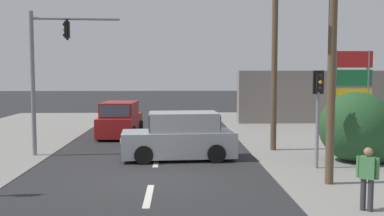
% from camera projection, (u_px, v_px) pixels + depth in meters
% --- Properties ---
extents(ground_plane, '(140.00, 140.00, 0.00)m').
position_uv_depth(ground_plane, '(152.00, 179.00, 14.71)').
color(ground_plane, '#28282B').
extents(lane_dash_near, '(0.20, 2.40, 0.01)m').
position_uv_depth(lane_dash_near, '(149.00, 196.00, 12.72)').
color(lane_dash_near, silver).
rests_on(lane_dash_near, ground).
extents(lane_dash_mid, '(0.20, 2.40, 0.01)m').
position_uv_depth(lane_dash_mid, '(156.00, 161.00, 17.70)').
color(lane_dash_mid, silver).
rests_on(lane_dash_mid, ground).
extents(lane_dash_far, '(0.20, 2.40, 0.01)m').
position_uv_depth(lane_dash_far, '(161.00, 141.00, 22.68)').
color(lane_dash_far, silver).
rests_on(lane_dash_far, ground).
extents(utility_pole_midground_right, '(1.80, 0.26, 10.63)m').
position_uv_depth(utility_pole_midground_right, '(275.00, 25.00, 19.66)').
color(utility_pole_midground_right, brown).
rests_on(utility_pole_midground_right, ground).
extents(traffic_signal_mast, '(3.69, 0.44, 6.00)m').
position_uv_depth(traffic_signal_mast, '(46.00, 64.00, 18.59)').
color(traffic_signal_mast, slate).
rests_on(traffic_signal_mast, ground).
extents(pedestal_signal_right_kerb, '(0.43, 0.31, 3.56)m').
position_uv_depth(pedestal_signal_right_kerb, '(318.00, 102.00, 16.11)').
color(pedestal_signal_right_kerb, slate).
rests_on(pedestal_signal_right_kerb, ground).
extents(shopping_plaza_sign, '(2.10, 0.16, 4.60)m').
position_uv_depth(shopping_plaza_sign, '(352.00, 82.00, 23.02)').
color(shopping_plaza_sign, slate).
rests_on(shopping_plaza_sign, ground).
extents(roadside_bush, '(3.06, 2.62, 2.73)m').
position_uv_depth(roadside_bush, '(361.00, 129.00, 17.40)').
color(roadside_bush, '#234C28').
rests_on(roadside_bush, ground).
extents(shopfront_wall_far, '(12.00, 1.00, 3.60)m').
position_uv_depth(shopfront_wall_far, '(325.00, 97.00, 30.88)').
color(shopfront_wall_far, gray).
rests_on(shopfront_wall_far, ground).
extents(suv_receding_far, '(4.65, 2.30, 1.90)m').
position_uv_depth(suv_receding_far, '(180.00, 137.00, 18.03)').
color(suv_receding_far, '#A3A8AD').
rests_on(suv_receding_far, ground).
extents(suv_oncoming_near, '(2.24, 4.62, 1.90)m').
position_uv_depth(suv_oncoming_near, '(120.00, 120.00, 24.48)').
color(suv_oncoming_near, maroon).
rests_on(suv_oncoming_near, ground).
extents(pedestrian_at_kerb, '(0.46, 0.39, 1.63)m').
position_uv_depth(pedestrian_at_kerb, '(367.00, 175.00, 11.20)').
color(pedestrian_at_kerb, '#333338').
rests_on(pedestrian_at_kerb, ground).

